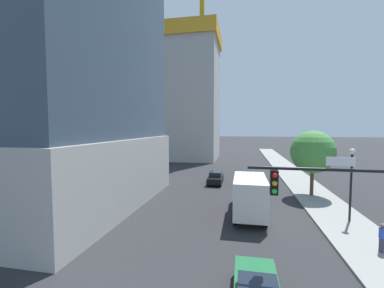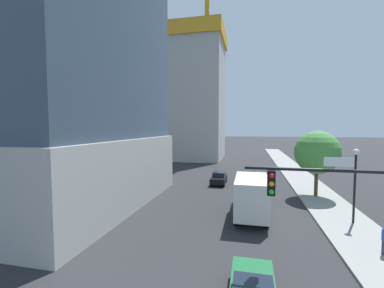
% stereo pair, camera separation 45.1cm
% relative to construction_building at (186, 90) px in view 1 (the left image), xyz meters
% --- Properties ---
extents(sidewalk, '(4.23, 120.00, 0.15)m').
position_rel_construction_building_xyz_m(sidewalk, '(20.35, -30.59, -15.91)').
color(sidewalk, gray).
rests_on(sidewalk, ground).
extents(construction_building, '(15.06, 25.71, 39.38)m').
position_rel_construction_building_xyz_m(construction_building, '(0.00, 0.00, 0.00)').
color(construction_building, '#B2AFA8').
rests_on(construction_building, ground).
extents(traffic_light_pole, '(5.78, 0.48, 5.94)m').
position_rel_construction_building_xyz_m(traffic_light_pole, '(16.61, -45.85, -11.72)').
color(traffic_light_pole, black).
rests_on(traffic_light_pole, sidewalk).
extents(street_lamp, '(0.44, 0.44, 5.56)m').
position_rel_construction_building_xyz_m(street_lamp, '(20.85, -36.19, -12.17)').
color(street_lamp, black).
rests_on(street_lamp, sidewalk).
extents(street_tree, '(4.46, 4.46, 6.81)m').
position_rel_construction_building_xyz_m(street_tree, '(19.97, -28.91, -11.27)').
color(street_tree, brown).
rests_on(street_tree, sidewalk).
extents(car_black, '(1.80, 4.34, 1.55)m').
position_rel_construction_building_xyz_m(car_black, '(9.38, -24.81, -15.22)').
color(car_black, black).
rests_on(car_black, ground).
extents(car_gold, '(1.73, 4.16, 1.50)m').
position_rel_construction_building_xyz_m(car_gold, '(13.37, -23.02, -15.23)').
color(car_gold, '#AD8938').
rests_on(car_gold, ground).
extents(box_truck, '(2.50, 7.67, 3.35)m').
position_rel_construction_building_xyz_m(box_truck, '(13.37, -35.98, -14.14)').
color(box_truck, silver).
rests_on(box_truck, ground).
extents(pedestrian_blue_shirt, '(0.34, 0.34, 1.66)m').
position_rel_construction_building_xyz_m(pedestrian_blue_shirt, '(20.65, -41.11, -14.99)').
color(pedestrian_blue_shirt, '#38334C').
rests_on(pedestrian_blue_shirt, sidewalk).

